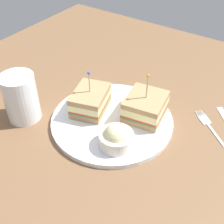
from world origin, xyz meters
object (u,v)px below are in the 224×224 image
(coleslaw_bowl, at_px, (116,138))
(fork, at_px, (207,123))
(plate, at_px, (112,120))
(sandwich_half_back, at_px, (145,107))
(sandwich_half_front, at_px, (90,101))
(drink_glass, at_px, (21,100))

(coleslaw_bowl, bearing_deg, fork, 54.17)
(plate, relative_size, sandwich_half_back, 2.46)
(sandwich_half_front, distance_m, sandwich_half_back, 0.13)
(sandwich_half_front, height_order, fork, sandwich_half_front)
(coleslaw_bowl, bearing_deg, drink_glass, -171.26)
(fork, bearing_deg, drink_glass, -149.19)
(drink_glass, bearing_deg, fork, 30.81)
(plate, height_order, coleslaw_bowl, coleslaw_bowl)
(sandwich_half_back, xyz_separation_m, drink_glass, (-0.24, -0.15, 0.01))
(plate, bearing_deg, coleslaw_bowl, -49.72)
(sandwich_half_front, distance_m, drink_glass, 0.16)
(sandwich_half_front, relative_size, coleslaw_bowl, 1.57)
(coleslaw_bowl, bearing_deg, sandwich_half_front, 152.28)
(plate, distance_m, drink_glass, 0.21)
(sandwich_half_back, xyz_separation_m, coleslaw_bowl, (-0.00, -0.12, -0.01))
(sandwich_half_front, bearing_deg, plate, 2.69)
(sandwich_half_back, relative_size, fork, 1.15)
(sandwich_half_back, height_order, fork, sandwich_half_back)
(coleslaw_bowl, distance_m, fork, 0.23)
(plate, distance_m, fork, 0.22)
(sandwich_half_front, distance_m, fork, 0.28)
(sandwich_half_front, xyz_separation_m, fork, (0.25, 0.12, -0.04))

